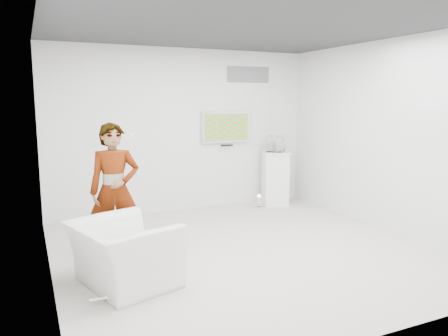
{
  "coord_description": "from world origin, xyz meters",
  "views": [
    {
      "loc": [
        -2.68,
        -5.19,
        2.07
      ],
      "look_at": [
        -0.03,
        0.6,
        1.07
      ],
      "focal_mm": 35.0,
      "sensor_mm": 36.0,
      "label": 1
    }
  ],
  "objects_px": {
    "armchair": "(124,254)",
    "floor_uplight": "(259,202)",
    "person": "(115,191)",
    "tv": "(226,127)",
    "pedestal": "(275,178)"
  },
  "relations": [
    {
      "from": "person",
      "to": "armchair",
      "type": "relative_size",
      "value": 1.59
    },
    {
      "from": "pedestal",
      "to": "floor_uplight",
      "type": "distance_m",
      "value": 0.64
    },
    {
      "from": "tv",
      "to": "armchair",
      "type": "height_order",
      "value": "tv"
    },
    {
      "from": "pedestal",
      "to": "floor_uplight",
      "type": "bearing_deg",
      "value": -158.44
    },
    {
      "from": "tv",
      "to": "floor_uplight",
      "type": "distance_m",
      "value": 1.57
    },
    {
      "from": "pedestal",
      "to": "floor_uplight",
      "type": "height_order",
      "value": "pedestal"
    },
    {
      "from": "pedestal",
      "to": "floor_uplight",
      "type": "xyz_separation_m",
      "value": [
        -0.46,
        -0.18,
        -0.4
      ]
    },
    {
      "from": "tv",
      "to": "armchair",
      "type": "xyz_separation_m",
      "value": [
        -2.61,
        -2.91,
        -1.19
      ]
    },
    {
      "from": "armchair",
      "to": "floor_uplight",
      "type": "relative_size",
      "value": 4.16
    },
    {
      "from": "armchair",
      "to": "tv",
      "type": "bearing_deg",
      "value": -58.54
    },
    {
      "from": "tv",
      "to": "pedestal",
      "type": "distance_m",
      "value": 1.42
    },
    {
      "from": "floor_uplight",
      "to": "person",
      "type": "bearing_deg",
      "value": -154.32
    },
    {
      "from": "tv",
      "to": "armchair",
      "type": "bearing_deg",
      "value": -131.81
    },
    {
      "from": "tv",
      "to": "armchair",
      "type": "relative_size",
      "value": 0.9
    },
    {
      "from": "tv",
      "to": "pedestal",
      "type": "height_order",
      "value": "tv"
    }
  ]
}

